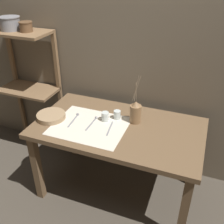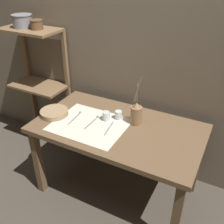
# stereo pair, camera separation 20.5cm
# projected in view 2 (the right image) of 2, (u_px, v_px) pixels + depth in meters

# --- Properties ---
(ground_plane) EXTENTS (12.00, 12.00, 0.00)m
(ground_plane) POSITION_uv_depth(u_px,v_px,m) (117.00, 189.00, 2.45)
(ground_plane) COLOR #473F35
(stone_wall_back) EXTENTS (7.00, 0.06, 2.40)m
(stone_wall_back) POSITION_uv_depth(u_px,v_px,m) (145.00, 49.00, 2.21)
(stone_wall_back) COLOR #6B5E4C
(stone_wall_back) RESTS_ON ground_plane
(wooden_table) EXTENTS (1.34, 0.76, 0.70)m
(wooden_table) POSITION_uv_depth(u_px,v_px,m) (118.00, 135.00, 2.13)
(wooden_table) COLOR brown
(wooden_table) RESTS_ON ground_plane
(wooden_shelf_unit) EXTENTS (0.57, 0.32, 1.30)m
(wooden_shelf_unit) POSITION_uv_depth(u_px,v_px,m) (39.00, 67.00, 2.65)
(wooden_shelf_unit) COLOR brown
(wooden_shelf_unit) RESTS_ON ground_plane
(linen_cloth) EXTENTS (0.58, 0.48, 0.00)m
(linen_cloth) POSITION_uv_depth(u_px,v_px,m) (90.00, 124.00, 2.12)
(linen_cloth) COLOR beige
(linen_cloth) RESTS_ON wooden_table
(pitcher_with_flowers) EXTENTS (0.09, 0.09, 0.40)m
(pitcher_with_flowers) POSITION_uv_depth(u_px,v_px,m) (136.00, 114.00, 2.08)
(pitcher_with_flowers) COLOR olive
(pitcher_with_flowers) RESTS_ON wooden_table
(wooden_bowl) EXTENTS (0.24, 0.24, 0.04)m
(wooden_bowl) POSITION_uv_depth(u_px,v_px,m) (54.00, 113.00, 2.23)
(wooden_bowl) COLOR #9E7F5B
(wooden_bowl) RESTS_ON wooden_table
(glass_tumbler_near) EXTENTS (0.06, 0.06, 0.08)m
(glass_tumbler_near) POSITION_uv_depth(u_px,v_px,m) (106.00, 116.00, 2.15)
(glass_tumbler_near) COLOR silver
(glass_tumbler_near) RESTS_ON wooden_table
(glass_tumbler_far) EXTENTS (0.06, 0.06, 0.07)m
(glass_tumbler_far) POSITION_uv_depth(u_px,v_px,m) (118.00, 115.00, 2.17)
(glass_tumbler_far) COLOR silver
(glass_tumbler_far) RESTS_ON wooden_table
(spoon_inner) EXTENTS (0.03, 0.21, 0.02)m
(spoon_inner) POSITION_uv_depth(u_px,v_px,m) (78.00, 115.00, 2.23)
(spoon_inner) COLOR gray
(spoon_inner) RESTS_ON wooden_table
(spoon_outer) EXTENTS (0.02, 0.21, 0.02)m
(spoon_outer) POSITION_uv_depth(u_px,v_px,m) (95.00, 119.00, 2.17)
(spoon_outer) COLOR gray
(spoon_outer) RESTS_ON wooden_table
(knife_center) EXTENTS (0.04, 0.20, 0.00)m
(knife_center) POSITION_uv_depth(u_px,v_px,m) (109.00, 128.00, 2.06)
(knife_center) COLOR gray
(knife_center) RESTS_ON wooden_table
(metal_pot_large) EXTENTS (0.19, 0.19, 0.12)m
(metal_pot_large) POSITION_uv_depth(u_px,v_px,m) (22.00, 21.00, 2.42)
(metal_pot_large) COLOR gray
(metal_pot_large) RESTS_ON wooden_shelf_unit
(metal_pot_small) EXTENTS (0.12, 0.12, 0.09)m
(metal_pot_small) POSITION_uv_depth(u_px,v_px,m) (37.00, 24.00, 2.36)
(metal_pot_small) COLOR brown
(metal_pot_small) RESTS_ON wooden_shelf_unit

